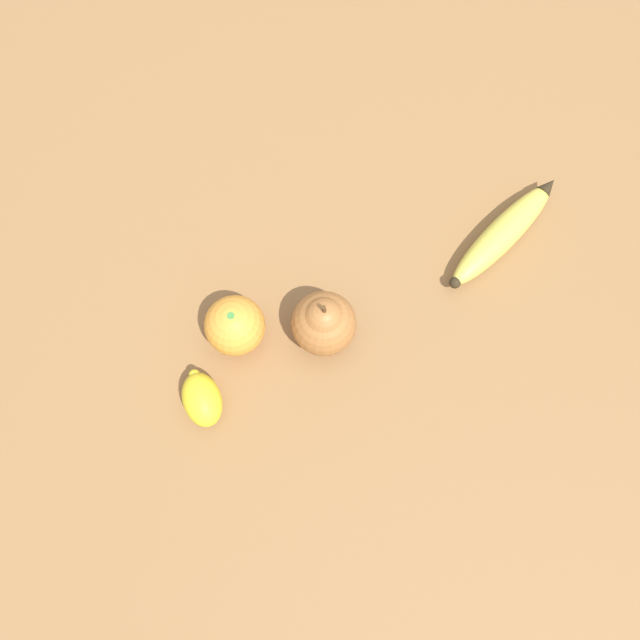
% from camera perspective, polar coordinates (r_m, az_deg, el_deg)
% --- Properties ---
extents(ground_plane, '(3.00, 3.00, 0.00)m').
position_cam_1_polar(ground_plane, '(0.83, 9.68, -0.33)').
color(ground_plane, olive).
extents(banana, '(0.21, 0.09, 0.04)m').
position_cam_1_polar(banana, '(0.89, 16.43, 7.64)').
color(banana, '#DBCC4C').
rests_on(banana, ground_plane).
extents(orange, '(0.08, 0.08, 0.08)m').
position_cam_1_polar(orange, '(0.79, -7.79, -0.50)').
color(orange, orange).
rests_on(orange, ground_plane).
extents(pear, '(0.08, 0.08, 0.10)m').
position_cam_1_polar(pear, '(0.77, 0.35, -0.22)').
color(pear, '#A36633').
rests_on(pear, ground_plane).
extents(lemon, '(0.08, 0.08, 0.05)m').
position_cam_1_polar(lemon, '(0.78, -10.74, -7.12)').
color(lemon, yellow).
rests_on(lemon, ground_plane).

